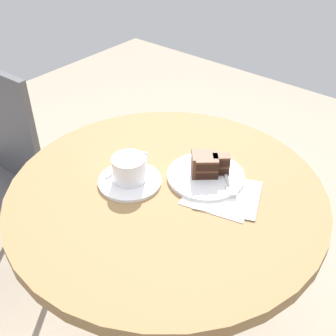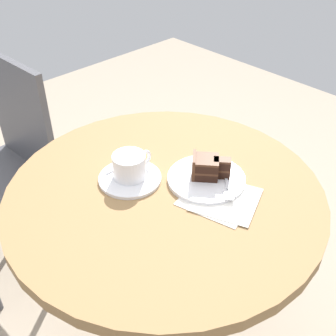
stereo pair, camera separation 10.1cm
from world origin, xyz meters
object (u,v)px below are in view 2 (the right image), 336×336
(cake_slice, at_px, (208,167))
(cafe_chair, at_px, (7,157))
(saucer, at_px, (130,178))
(teaspoon, at_px, (126,165))
(napkin, at_px, (222,198))
(cake_plate, at_px, (206,179))
(fork, at_px, (227,185))
(coffee_cup, at_px, (130,165))

(cake_slice, bearing_deg, cafe_chair, 107.03)
(saucer, distance_m, cake_slice, 0.21)
(teaspoon, bearing_deg, napkin, -66.16)
(saucer, height_order, napkin, saucer)
(saucer, bearing_deg, cake_slice, -43.42)
(saucer, distance_m, cake_plate, 0.20)
(saucer, relative_size, teaspoon, 1.64)
(cake_plate, bearing_deg, fork, -80.46)
(cake_plate, distance_m, napkin, 0.08)
(cake_plate, relative_size, cafe_chair, 0.24)
(cake_slice, height_order, cafe_chair, cafe_chair)
(fork, distance_m, napkin, 0.04)
(teaspoon, xyz_separation_m, napkin, (0.09, -0.27, -0.01))
(teaspoon, height_order, cafe_chair, cafe_chair)
(coffee_cup, xyz_separation_m, cake_plate, (0.14, -0.15, -0.04))
(cake_plate, xyz_separation_m, fork, (0.01, -0.06, 0.01))
(teaspoon, height_order, cake_plate, teaspoon)
(cafe_chair, bearing_deg, cake_plate, 13.78)
(coffee_cup, bearing_deg, fork, -54.61)
(cake_plate, height_order, cake_slice, cake_slice)
(napkin, bearing_deg, saucer, 117.90)
(teaspoon, relative_size, fork, 0.85)
(teaspoon, xyz_separation_m, cake_slice, (0.12, -0.19, 0.03))
(saucer, bearing_deg, cafe_chair, 97.78)
(cafe_chair, bearing_deg, cake_slice, 14.23)
(cafe_chair, bearing_deg, napkin, 10.67)
(saucer, relative_size, cake_slice, 1.61)
(saucer, height_order, cake_slice, cake_slice)
(saucer, relative_size, napkin, 0.75)
(teaspoon, distance_m, cake_slice, 0.22)
(saucer, relative_size, coffee_cup, 1.40)
(cake_slice, bearing_deg, cake_plate, -154.47)
(saucer, xyz_separation_m, teaspoon, (0.03, 0.05, 0.01))
(coffee_cup, xyz_separation_m, napkin, (0.11, -0.22, -0.04))
(napkin, bearing_deg, fork, 21.90)
(cake_plate, relative_size, cake_slice, 1.99)
(cake_slice, relative_size, cafe_chair, 0.12)
(coffee_cup, height_order, cake_plate, coffee_cup)
(coffee_cup, xyz_separation_m, fork, (0.15, -0.21, -0.03))
(cake_plate, bearing_deg, cake_slice, 25.53)
(saucer, height_order, fork, fork)
(napkin, bearing_deg, teaspoon, 108.59)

